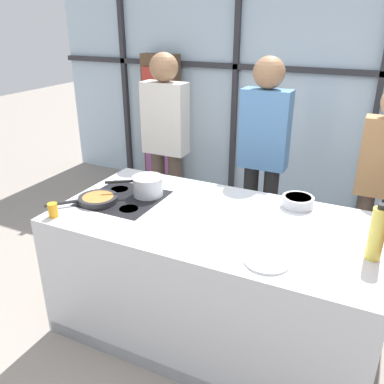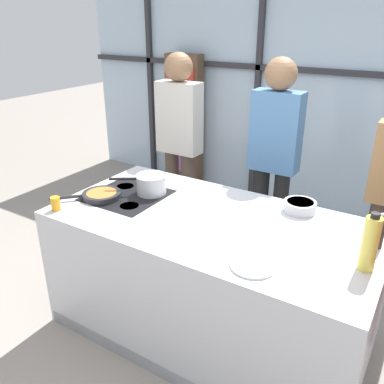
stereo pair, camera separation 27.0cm
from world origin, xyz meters
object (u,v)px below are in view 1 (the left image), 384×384
(pepper_grinder, at_px, (380,222))
(spectator_far_left, at_px, (166,137))
(spectator_center_right, at_px, (383,178))
(oil_bottle, at_px, (377,233))
(frying_pan, at_px, (97,199))
(saucepan, at_px, (148,185))
(white_plate, at_px, (267,261))
(juice_glass_near, at_px, (53,210))
(spectator_center_left, at_px, (263,149))
(mixing_bowl, at_px, (298,201))

(pepper_grinder, bearing_deg, spectator_far_left, 155.67)
(spectator_center_right, bearing_deg, oil_bottle, 90.16)
(frying_pan, bearing_deg, saucepan, 45.12)
(oil_bottle, xyz_separation_m, pepper_grinder, (0.01, 0.26, -0.05))
(frying_pan, xyz_separation_m, saucepan, (0.25, 0.25, 0.05))
(white_plate, bearing_deg, juice_glass_near, -176.77)
(spectator_far_left, relative_size, spectator_center_left, 1.00)
(saucepan, relative_size, mixing_bowl, 1.72)
(spectator_far_left, bearing_deg, spectator_center_right, -180.00)
(spectator_center_left, height_order, saucepan, spectator_center_left)
(mixing_bowl, bearing_deg, frying_pan, -157.14)
(oil_bottle, distance_m, juice_glass_near, 1.90)
(white_plate, bearing_deg, spectator_center_right, 70.68)
(frying_pan, height_order, mixing_bowl, mixing_bowl)
(spectator_far_left, height_order, frying_pan, spectator_far_left)
(spectator_center_right, height_order, pepper_grinder, spectator_center_right)
(mixing_bowl, bearing_deg, spectator_far_left, 155.07)
(frying_pan, bearing_deg, spectator_center_left, 54.79)
(spectator_far_left, xyz_separation_m, saucepan, (0.36, -0.91, -0.08))
(frying_pan, height_order, pepper_grinder, pepper_grinder)
(spectator_far_left, distance_m, mixing_bowl, 1.51)
(pepper_grinder, bearing_deg, mixing_bowl, 157.31)
(frying_pan, relative_size, white_plate, 1.68)
(spectator_far_left, relative_size, pepper_grinder, 8.53)
(spectator_center_left, height_order, mixing_bowl, spectator_center_left)
(spectator_far_left, distance_m, white_plate, 1.95)
(mixing_bowl, height_order, pepper_grinder, pepper_grinder)
(spectator_center_left, relative_size, mixing_bowl, 8.52)
(pepper_grinder, bearing_deg, white_plate, -132.71)
(saucepan, xyz_separation_m, white_plate, (1.01, -0.48, -0.07))
(juice_glass_near, bearing_deg, white_plate, 3.23)
(spectator_center_right, relative_size, juice_glass_near, 17.91)
(spectator_far_left, xyz_separation_m, oil_bottle, (1.86, -1.10, -0.00))
(spectator_center_left, relative_size, frying_pan, 4.47)
(spectator_far_left, height_order, spectator_center_right, spectator_far_left)
(pepper_grinder, bearing_deg, oil_bottle, -92.22)
(spectator_far_left, height_order, juice_glass_near, spectator_far_left)
(spectator_far_left, xyz_separation_m, pepper_grinder, (1.87, -0.85, -0.06))
(spectator_center_left, height_order, spectator_center_right, spectator_center_left)
(juice_glass_near, bearing_deg, frying_pan, 69.82)
(spectator_center_right, height_order, juice_glass_near, spectator_center_right)
(spectator_center_left, relative_size, spectator_center_right, 1.10)
(oil_bottle, bearing_deg, spectator_center_left, 130.16)
(spectator_far_left, height_order, pepper_grinder, spectator_far_left)
(saucepan, relative_size, pepper_grinder, 1.73)
(frying_pan, distance_m, oil_bottle, 1.76)
(spectator_center_left, xyz_separation_m, spectator_center_right, (0.93, 0.00, -0.10))
(frying_pan, distance_m, pepper_grinder, 1.79)
(spectator_center_left, distance_m, saucepan, 1.08)
(frying_pan, height_order, white_plate, frying_pan)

